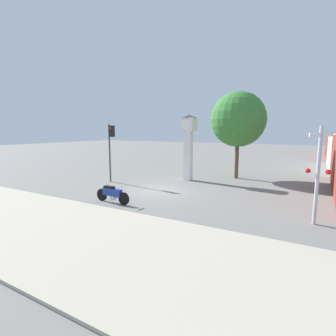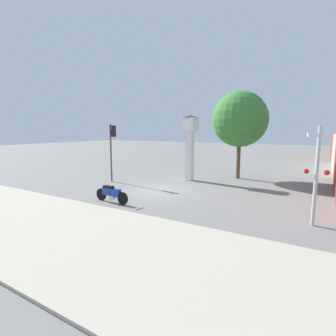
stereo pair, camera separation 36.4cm
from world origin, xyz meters
name	(u,v)px [view 2 (the right image)]	position (x,y,z in m)	size (l,w,h in m)	color
ground_plane	(159,191)	(0.00, 0.00, 0.00)	(120.00, 120.00, 0.00)	slate
sidewalk_strip	(53,228)	(0.00, -7.51, 0.05)	(36.00, 6.00, 0.10)	#B2A893
motorcycle	(112,194)	(-0.70, -3.50, 0.47)	(2.22, 0.48, 0.98)	black
clock_tower	(190,138)	(0.05, 4.17, 3.24)	(1.19, 1.19, 4.90)	white
traffic_light	(112,143)	(-4.51, 0.71, 2.90)	(0.50, 0.35, 4.21)	#47474C
railroad_crossing_signal	(316,172)	(8.58, -1.86, 2.16)	(0.90, 0.82, 3.97)	#B7B7BC
street_tree	(240,119)	(3.01, 6.80, 4.60)	(4.24, 4.24, 6.73)	brown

